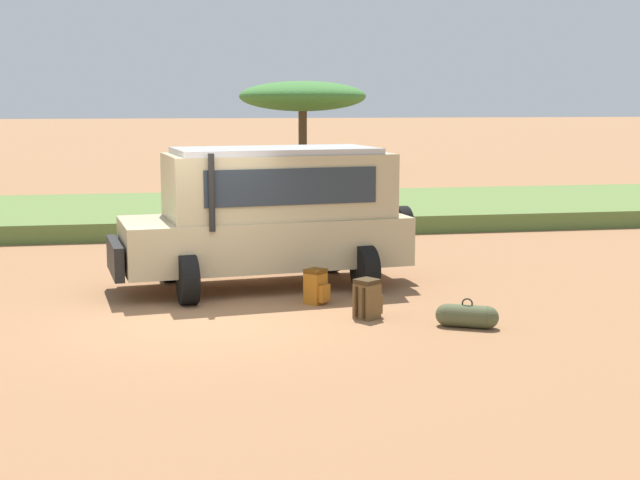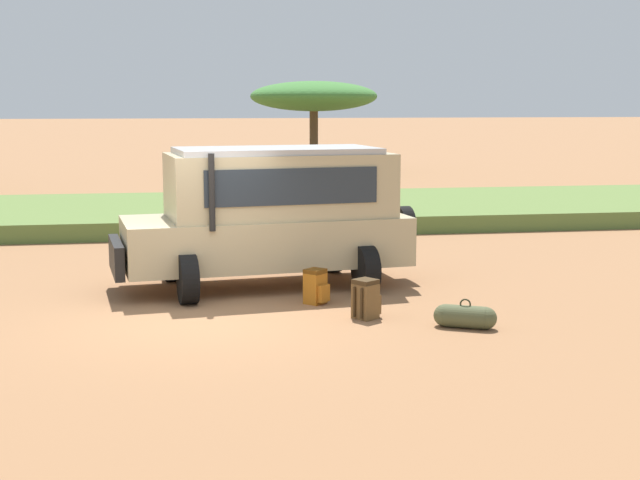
{
  "view_description": "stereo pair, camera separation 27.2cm",
  "coord_description": "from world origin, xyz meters",
  "px_view_note": "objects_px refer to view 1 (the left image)",
  "views": [
    {
      "loc": [
        -0.68,
        -13.09,
        3.23
      ],
      "look_at": [
        1.91,
        0.97,
        1.0
      ],
      "focal_mm": 50.0,
      "sensor_mm": 36.0,
      "label": 1
    },
    {
      "loc": [
        -0.41,
        -13.14,
        3.23
      ],
      "look_at": [
        1.91,
        0.97,
        1.0
      ],
      "focal_mm": 50.0,
      "sensor_mm": 36.0,
      "label": 2
    }
  ],
  "objects_px": {
    "backpack_cluster_center": "(367,299)",
    "acacia_tree_centre_back": "(303,97)",
    "safari_vehicle": "(270,213)",
    "duffel_bag_low_black_case": "(467,316)",
    "backpack_beside_front_wheel": "(316,287)"
  },
  "relations": [
    {
      "from": "backpack_beside_front_wheel",
      "to": "safari_vehicle",
      "type": "bearing_deg",
      "value": 109.87
    },
    {
      "from": "backpack_cluster_center",
      "to": "acacia_tree_centre_back",
      "type": "relative_size",
      "value": 0.1
    },
    {
      "from": "safari_vehicle",
      "to": "backpack_beside_front_wheel",
      "type": "bearing_deg",
      "value": -70.13
    },
    {
      "from": "safari_vehicle",
      "to": "duffel_bag_low_black_case",
      "type": "height_order",
      "value": "safari_vehicle"
    },
    {
      "from": "acacia_tree_centre_back",
      "to": "backpack_beside_front_wheel",
      "type": "bearing_deg",
      "value": -98.91
    },
    {
      "from": "backpack_cluster_center",
      "to": "acacia_tree_centre_back",
      "type": "bearing_deg",
      "value": 82.63
    },
    {
      "from": "backpack_cluster_center",
      "to": "acacia_tree_centre_back",
      "type": "distance_m",
      "value": 28.09
    },
    {
      "from": "duffel_bag_low_black_case",
      "to": "acacia_tree_centre_back",
      "type": "distance_m",
      "value": 28.76
    },
    {
      "from": "duffel_bag_low_black_case",
      "to": "acacia_tree_centre_back",
      "type": "xyz_separation_m",
      "value": [
        2.29,
        28.48,
        3.28
      ]
    },
    {
      "from": "backpack_beside_front_wheel",
      "to": "acacia_tree_centre_back",
      "type": "xyz_separation_m",
      "value": [
        4.17,
        26.58,
        3.17
      ]
    },
    {
      "from": "acacia_tree_centre_back",
      "to": "safari_vehicle",
      "type": "bearing_deg",
      "value": -100.63
    },
    {
      "from": "duffel_bag_low_black_case",
      "to": "acacia_tree_centre_back",
      "type": "relative_size",
      "value": 0.15
    },
    {
      "from": "safari_vehicle",
      "to": "duffel_bag_low_black_case",
      "type": "relative_size",
      "value": 6.42
    },
    {
      "from": "safari_vehicle",
      "to": "duffel_bag_low_black_case",
      "type": "bearing_deg",
      "value": -54.61
    },
    {
      "from": "backpack_cluster_center",
      "to": "acacia_tree_centre_back",
      "type": "xyz_separation_m",
      "value": [
        3.58,
        27.68,
        3.15
      ]
    }
  ]
}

